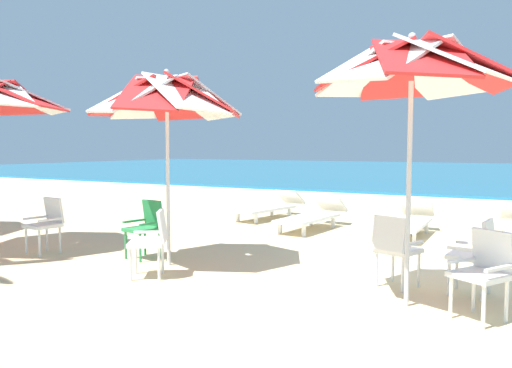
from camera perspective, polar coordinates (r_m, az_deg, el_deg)
ground_plane at (r=7.94m, az=20.81°, el=-8.18°), size 80.00×80.00×0.00m
sea at (r=35.43m, az=26.83°, el=1.16°), size 80.00×36.00×0.10m
surf_foam at (r=17.19m, az=25.01°, el=-1.72°), size 80.00×0.70×0.01m
beach_umbrella_0 at (r=5.47m, az=17.20°, el=12.28°), size 2.13×2.13×2.82m
plastic_chair_0 at (r=6.19m, az=23.69°, el=-7.05°), size 0.52×0.49×0.87m
plastic_chair_1 at (r=6.20m, az=15.45°, el=-6.83°), size 0.56×0.58×0.87m
plastic_chair_2 at (r=5.39m, az=24.39°, el=-8.73°), size 0.61×0.62×0.87m
beach_umbrella_1 at (r=7.16m, az=-10.06°, el=9.50°), size 2.15×2.15×2.74m
plastic_chair_3 at (r=6.60m, az=-11.69°, el=-6.09°), size 0.62×0.61×0.87m
plastic_chair_4 at (r=7.75m, az=-12.34°, el=-4.57°), size 0.52×0.55×0.87m
plastic_chair_5 at (r=8.58m, az=-22.62°, el=-3.95°), size 0.48×0.51×0.87m
sun_lounger_1 at (r=9.88m, az=16.90°, el=-4.03°), size 0.66×2.15×0.62m
sun_lounger_2 at (r=10.28m, az=6.41°, el=-3.56°), size 0.82×2.19×0.62m
sun_lounger_3 at (r=11.74m, az=1.57°, el=-2.56°), size 0.98×2.22×0.62m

